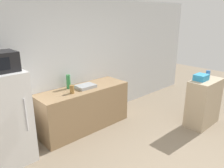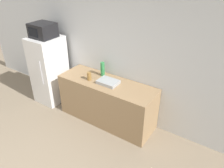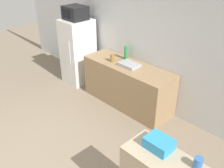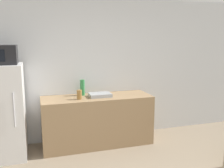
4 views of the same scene
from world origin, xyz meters
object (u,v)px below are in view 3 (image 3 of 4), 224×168
Objects in this scene: refrigerator at (78,52)px; bottle_short at (112,58)px; basket at (159,144)px; jar at (198,163)px; bottle_tall at (126,53)px; microwave at (75,13)px.

refrigerator is 9.52× the size of bottle_short.
bottle_short is (1.16, -0.03, 0.20)m from refrigerator.
refrigerator reaches higher than basket.
refrigerator is at bearing 156.29° from basket.
basket is 2.33× the size of jar.
basket is (2.05, -1.71, 0.05)m from bottle_tall.
basket is 0.42m from jar.
microwave is 3.86× the size of jar.
bottle_short is at bearing -1.53° from microwave.
refrigerator reaches higher than bottle_tall.
bottle_tall is at bearing 11.24° from refrigerator.
jar is (2.58, -1.38, 0.11)m from bottle_short.
jar is at bearing 6.41° from basket.
microwave is 1.65× the size of basket.
bottle_short is at bearing -110.40° from bottle_tall.
basket is (3.32, -1.46, -0.57)m from microwave.
bottle_tall reaches higher than basket.
jar is (3.74, -1.41, -0.57)m from microwave.
refrigerator is 5.26× the size of basket.
refrigerator reaches higher than jar.
microwave is 1.35m from bottle_short.
refrigerator reaches higher than bottle_short.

